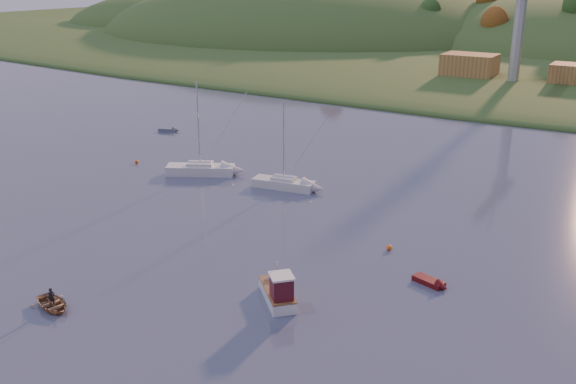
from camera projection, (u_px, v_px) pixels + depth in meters
The scene contains 17 objects.
shore_slope at pixel (545, 67), 169.37m from camera, with size 640.00×150.00×7.00m, color #2D4E1F.
hill_left_far at pixel (195, 27), 288.79m from camera, with size 120.00×100.00×32.00m, color #2D4E1F.
hill_left at pixel (313, 38), 242.08m from camera, with size 170.00×140.00×44.00m, color #2D4E1F.
hillside_trees at pixel (559, 58), 185.47m from camera, with size 280.00×50.00×32.00m, color #234A1A, non-canonical shape.
wharf at pixel (529, 88), 131.89m from camera, with size 42.00×16.00×2.40m, color slate.
shed_west at pixel (469, 65), 137.95m from camera, with size 11.00×8.00×4.80m, color olive.
shed_east at pixel (575, 74), 128.50m from camera, with size 9.00×7.00×4.00m, color olive.
dock_crane at pixel (519, 8), 125.24m from camera, with size 3.20×28.00×20.30m.
fishing_boat at pixel (276, 288), 49.69m from camera, with size 5.51×5.41×3.76m.
sailboat_near at pixel (284, 183), 74.91m from camera, with size 7.62×3.38×10.21m.
sailboat_far at pixel (200, 169), 79.96m from camera, with size 8.54×6.21×11.60m.
canoe at pixel (53, 304), 48.26m from camera, with size 2.64×3.70×0.77m, color #896A4B.
paddler at pixel (52, 300), 48.15m from camera, with size 0.53×0.35×1.44m, color black.
red_tender at pixel (435, 284), 51.71m from camera, with size 3.30×1.94×1.06m.
grey_dinghy at pixel (172, 130), 101.39m from camera, with size 3.53×2.23×1.24m.
buoy_1 at pixel (389, 248), 58.40m from camera, with size 0.50×0.50×0.50m, color #FD640D.
buoy_2 at pixel (137, 162), 84.61m from camera, with size 0.50×0.50×0.50m, color #FD640D.
Camera 1 is at (31.62, -16.15, 24.17)m, focal length 40.00 mm.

